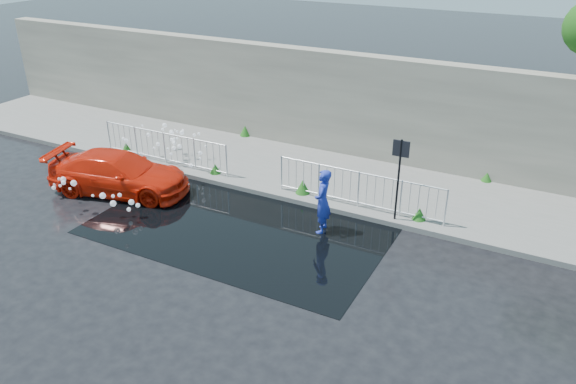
# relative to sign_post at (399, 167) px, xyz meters

# --- Properties ---
(ground) EXTENTS (90.00, 90.00, 0.00)m
(ground) POSITION_rel_sign_post_xyz_m (-4.20, -3.10, -1.72)
(ground) COLOR black
(ground) RESTS_ON ground
(pavement) EXTENTS (30.00, 4.00, 0.15)m
(pavement) POSITION_rel_sign_post_xyz_m (-4.20, 1.90, -1.65)
(pavement) COLOR #62625D
(pavement) RESTS_ON ground
(curb) EXTENTS (30.00, 0.25, 0.16)m
(curb) POSITION_rel_sign_post_xyz_m (-4.20, -0.10, -1.64)
(curb) COLOR #62625D
(curb) RESTS_ON ground
(retaining_wall) EXTENTS (30.00, 0.60, 3.50)m
(retaining_wall) POSITION_rel_sign_post_xyz_m (-4.20, 4.10, 0.18)
(retaining_wall) COLOR #6D685B
(retaining_wall) RESTS_ON pavement
(puddle) EXTENTS (8.00, 5.00, 0.01)m
(puddle) POSITION_rel_sign_post_xyz_m (-3.70, -2.10, -1.72)
(puddle) COLOR black
(puddle) RESTS_ON ground
(sign_post) EXTENTS (0.45, 0.06, 2.50)m
(sign_post) POSITION_rel_sign_post_xyz_m (0.00, 0.00, 0.00)
(sign_post) COLOR black
(sign_post) RESTS_ON ground
(railing_left) EXTENTS (5.05, 0.05, 1.10)m
(railing_left) POSITION_rel_sign_post_xyz_m (-8.20, 0.25, -0.99)
(railing_left) COLOR silver
(railing_left) RESTS_ON pavement
(railing_right) EXTENTS (5.05, 0.05, 1.10)m
(railing_right) POSITION_rel_sign_post_xyz_m (-1.20, 0.25, -0.99)
(railing_right) COLOR silver
(railing_right) RESTS_ON pavement
(weeds) EXTENTS (12.17, 3.93, 0.43)m
(weeds) POSITION_rel_sign_post_xyz_m (-4.56, 1.36, -1.38)
(weeds) COLOR #1D4111
(weeds) RESTS_ON pavement
(water_spray) EXTENTS (3.65, 5.44, 1.06)m
(water_spray) POSITION_rel_sign_post_xyz_m (-8.05, -1.05, -1.02)
(water_spray) COLOR white
(water_spray) RESTS_ON ground
(red_car) EXTENTS (4.65, 2.76, 1.26)m
(red_car) POSITION_rel_sign_post_xyz_m (-8.18, -1.98, -1.09)
(red_car) COLOR red
(red_car) RESTS_ON ground
(person) EXTENTS (0.56, 0.73, 1.80)m
(person) POSITION_rel_sign_post_xyz_m (-1.63, -1.30, -0.82)
(person) COLOR #2232AB
(person) RESTS_ON ground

